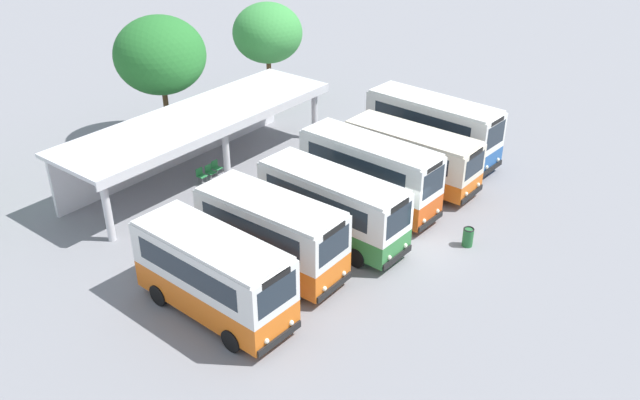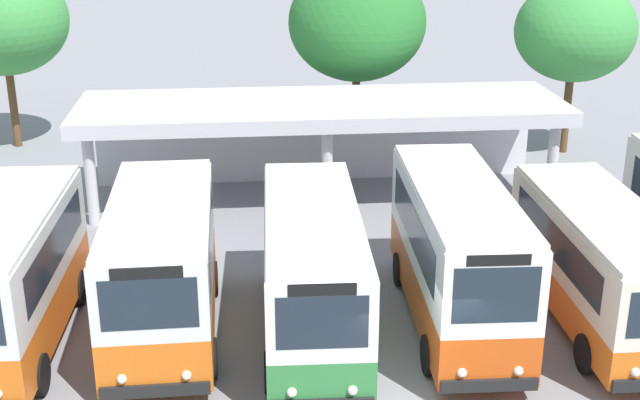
{
  "view_description": "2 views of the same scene",
  "coord_description": "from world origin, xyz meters",
  "px_view_note": "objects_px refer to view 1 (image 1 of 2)",
  "views": [
    {
      "loc": [
        -22.31,
        -12.2,
        16.23
      ],
      "look_at": [
        -1.58,
        4.09,
        1.64
      ],
      "focal_mm": 36.98,
      "sensor_mm": 36.0,
      "label": 1
    },
    {
      "loc": [
        -3.35,
        -14.64,
        10.2
      ],
      "look_at": [
        -1.29,
        6.97,
        2.11
      ],
      "focal_mm": 47.78,
      "sensor_mm": 36.0,
      "label": 2
    }
  ],
  "objects_px": {
    "city_bus_far_end_green": "(433,126)",
    "waiting_chair_end_by_column": "(201,175)",
    "waiting_chair_second_from_end": "(210,171)",
    "city_bus_fifth_blue": "(411,154)",
    "city_bus_nearest_orange": "(213,273)",
    "city_bus_second_in_row": "(271,232)",
    "city_bus_fourth_amber": "(369,172)",
    "waiting_chair_middle_seat": "(216,167)",
    "city_bus_middle_cream": "(332,205)",
    "litter_bin_apron": "(468,237)"
  },
  "relations": [
    {
      "from": "city_bus_nearest_orange",
      "to": "city_bus_fourth_amber",
      "type": "height_order",
      "value": "city_bus_fourth_amber"
    },
    {
      "from": "city_bus_fifth_blue",
      "to": "litter_bin_apron",
      "type": "bearing_deg",
      "value": -124.8
    },
    {
      "from": "city_bus_fifth_blue",
      "to": "waiting_chair_middle_seat",
      "type": "xyz_separation_m",
      "value": [
        -5.73,
        8.74,
        -1.14
      ]
    },
    {
      "from": "waiting_chair_end_by_column",
      "to": "waiting_chair_middle_seat",
      "type": "xyz_separation_m",
      "value": [
        1.17,
        0.06,
        0.0
      ]
    },
    {
      "from": "city_bus_second_in_row",
      "to": "waiting_chair_middle_seat",
      "type": "distance_m",
      "value": 9.71
    },
    {
      "from": "city_bus_far_end_green",
      "to": "waiting_chair_middle_seat",
      "type": "height_order",
      "value": "city_bus_far_end_green"
    },
    {
      "from": "city_bus_middle_cream",
      "to": "city_bus_far_end_green",
      "type": "distance_m",
      "value": 10.54
    },
    {
      "from": "city_bus_far_end_green",
      "to": "waiting_chair_middle_seat",
      "type": "xyz_separation_m",
      "value": [
        -9.23,
        7.99,
        -1.39
      ]
    },
    {
      "from": "city_bus_middle_cream",
      "to": "litter_bin_apron",
      "type": "relative_size",
      "value": 8.13
    },
    {
      "from": "city_bus_nearest_orange",
      "to": "waiting_chair_second_from_end",
      "type": "distance_m",
      "value": 11.5
    },
    {
      "from": "city_bus_far_end_green",
      "to": "litter_bin_apron",
      "type": "relative_size",
      "value": 8.82
    },
    {
      "from": "city_bus_second_in_row",
      "to": "waiting_chair_end_by_column",
      "type": "height_order",
      "value": "city_bus_second_in_row"
    },
    {
      "from": "city_bus_fourth_amber",
      "to": "waiting_chair_middle_seat",
      "type": "relative_size",
      "value": 8.53
    },
    {
      "from": "city_bus_far_end_green",
      "to": "waiting_chair_end_by_column",
      "type": "distance_m",
      "value": 13.16
    },
    {
      "from": "city_bus_middle_cream",
      "to": "waiting_chair_second_from_end",
      "type": "relative_size",
      "value": 8.51
    },
    {
      "from": "city_bus_fifth_blue",
      "to": "waiting_chair_second_from_end",
      "type": "bearing_deg",
      "value": 126.25
    },
    {
      "from": "city_bus_far_end_green",
      "to": "litter_bin_apron",
      "type": "distance_m",
      "value": 9.49
    },
    {
      "from": "city_bus_nearest_orange",
      "to": "waiting_chair_second_from_end",
      "type": "bearing_deg",
      "value": 47.67
    },
    {
      "from": "city_bus_fourth_amber",
      "to": "city_bus_far_end_green",
      "type": "relative_size",
      "value": 0.92
    },
    {
      "from": "waiting_chair_second_from_end",
      "to": "city_bus_fifth_blue",
      "type": "bearing_deg",
      "value": -53.75
    },
    {
      "from": "city_bus_nearest_orange",
      "to": "city_bus_fifth_blue",
      "type": "height_order",
      "value": "city_bus_nearest_orange"
    },
    {
      "from": "city_bus_nearest_orange",
      "to": "city_bus_middle_cream",
      "type": "xyz_separation_m",
      "value": [
        7.0,
        -0.3,
        -0.05
      ]
    },
    {
      "from": "waiting_chair_middle_seat",
      "to": "city_bus_fifth_blue",
      "type": "bearing_deg",
      "value": -56.75
    },
    {
      "from": "city_bus_fourth_amber",
      "to": "waiting_chair_middle_seat",
      "type": "bearing_deg",
      "value": 104.73
    },
    {
      "from": "city_bus_fifth_blue",
      "to": "waiting_chair_second_from_end",
      "type": "relative_size",
      "value": 8.59
    },
    {
      "from": "waiting_chair_second_from_end",
      "to": "waiting_chair_middle_seat",
      "type": "relative_size",
      "value": 1.0
    },
    {
      "from": "waiting_chair_end_by_column",
      "to": "city_bus_fifth_blue",
      "type": "bearing_deg",
      "value": -51.52
    },
    {
      "from": "litter_bin_apron",
      "to": "city_bus_fifth_blue",
      "type": "bearing_deg",
      "value": 55.2
    },
    {
      "from": "city_bus_second_in_row",
      "to": "waiting_chair_end_by_column",
      "type": "distance_m",
      "value": 9.14
    },
    {
      "from": "waiting_chair_second_from_end",
      "to": "city_bus_second_in_row",
      "type": "bearing_deg",
      "value": -116.99
    },
    {
      "from": "waiting_chair_middle_seat",
      "to": "litter_bin_apron",
      "type": "relative_size",
      "value": 0.96
    },
    {
      "from": "city_bus_nearest_orange",
      "to": "city_bus_middle_cream",
      "type": "bearing_deg",
      "value": -2.48
    },
    {
      "from": "city_bus_fifth_blue",
      "to": "city_bus_second_in_row",
      "type": "bearing_deg",
      "value": 177.86
    },
    {
      "from": "city_bus_middle_cream",
      "to": "city_bus_nearest_orange",
      "type": "bearing_deg",
      "value": 177.52
    },
    {
      "from": "city_bus_far_end_green",
      "to": "waiting_chair_second_from_end",
      "type": "bearing_deg",
      "value": 141.3
    },
    {
      "from": "city_bus_middle_cream",
      "to": "waiting_chair_second_from_end",
      "type": "bearing_deg",
      "value": 85.51
    },
    {
      "from": "city_bus_middle_cream",
      "to": "waiting_chair_end_by_column",
      "type": "xyz_separation_m",
      "value": [
        0.1,
        8.81,
        -1.28
      ]
    },
    {
      "from": "city_bus_second_in_row",
      "to": "waiting_chair_middle_seat",
      "type": "height_order",
      "value": "city_bus_second_in_row"
    },
    {
      "from": "waiting_chair_second_from_end",
      "to": "litter_bin_apron",
      "type": "xyz_separation_m",
      "value": [
        2.64,
        -13.9,
        -0.07
      ]
    },
    {
      "from": "city_bus_fourth_amber",
      "to": "waiting_chair_second_from_end",
      "type": "height_order",
      "value": "city_bus_fourth_amber"
    },
    {
      "from": "litter_bin_apron",
      "to": "waiting_chair_second_from_end",
      "type": "bearing_deg",
      "value": 100.76
    },
    {
      "from": "litter_bin_apron",
      "to": "waiting_chair_end_by_column",
      "type": "bearing_deg",
      "value": 103.01
    },
    {
      "from": "city_bus_far_end_green",
      "to": "litter_bin_apron",
      "type": "xyz_separation_m",
      "value": [
        -7.18,
        -6.04,
        -1.46
      ]
    },
    {
      "from": "city_bus_fourth_amber",
      "to": "waiting_chair_middle_seat",
      "type": "height_order",
      "value": "city_bus_fourth_amber"
    },
    {
      "from": "city_bus_far_end_green",
      "to": "litter_bin_apron",
      "type": "height_order",
      "value": "city_bus_far_end_green"
    },
    {
      "from": "city_bus_fourth_amber",
      "to": "waiting_chair_end_by_column",
      "type": "height_order",
      "value": "city_bus_fourth_amber"
    },
    {
      "from": "waiting_chair_middle_seat",
      "to": "waiting_chair_second_from_end",
      "type": "bearing_deg",
      "value": -167.62
    },
    {
      "from": "city_bus_middle_cream",
      "to": "city_bus_far_end_green",
      "type": "xyz_separation_m",
      "value": [
        10.5,
        0.88,
        0.11
      ]
    },
    {
      "from": "city_bus_second_in_row",
      "to": "city_bus_fourth_amber",
      "type": "xyz_separation_m",
      "value": [
        7.0,
        -0.13,
        0.09
      ]
    },
    {
      "from": "city_bus_second_in_row",
      "to": "waiting_chair_end_by_column",
      "type": "bearing_deg",
      "value": 66.51
    }
  ]
}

